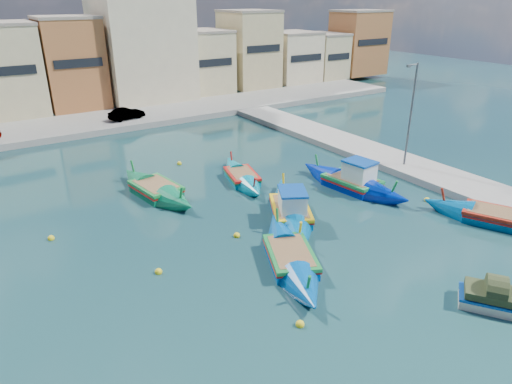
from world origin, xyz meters
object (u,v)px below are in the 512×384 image
object	(u,v)px
luzzu_blue_cabin	(352,183)
luzzu_cyan_south	(495,218)
tender_near	(493,299)
luzzu_green	(156,191)
quay_street_lamp	(410,115)
luzzu_blue_south	(290,259)
luzzu_turquoise_cabin	(291,212)
church_block	(140,31)
luzzu_cyan_mid	(242,178)

from	to	relation	value
luzzu_blue_cabin	luzzu_cyan_south	xyz separation A→B (m)	(3.33, -8.38, -0.12)
tender_near	luzzu_green	bearing A→B (deg)	111.16
quay_street_lamp	luzzu_blue_south	distance (m)	16.73
luzzu_turquoise_cabin	tender_near	xyz separation A→B (m)	(2.00, -11.62, 0.04)
church_block	tender_near	bearing A→B (deg)	-93.16
church_block	quay_street_lamp	world-z (taller)	church_block
church_block	quay_street_lamp	xyz separation A→B (m)	(7.44, -34.00, -4.07)
luzzu_cyan_mid	luzzu_blue_cabin	bearing A→B (deg)	-43.75
luzzu_turquoise_cabin	luzzu_green	size ratio (longest dim) A/B	1.04
luzzu_blue_cabin	luzzu_cyan_south	size ratio (longest dim) A/B	1.10
luzzu_cyan_mid	luzzu_blue_south	size ratio (longest dim) A/B	0.89
luzzu_blue_cabin	luzzu_cyan_mid	distance (m)	7.79
church_block	luzzu_cyan_mid	distance (m)	30.45
quay_street_lamp	luzzu_blue_south	xyz separation A→B (m)	(-15.17, -5.75, -4.06)
luzzu_blue_cabin	luzzu_blue_south	bearing A→B (deg)	-150.59
quay_street_lamp	tender_near	size ratio (longest dim) A/B	2.60
luzzu_blue_south	luzzu_cyan_south	xyz separation A→B (m)	(12.73, -3.08, 0.01)
luzzu_cyan_mid	tender_near	world-z (taller)	luzzu_cyan_mid
luzzu_turquoise_cabin	luzzu_cyan_mid	distance (m)	6.64
church_block	luzzu_turquoise_cabin	bearing A→B (deg)	-97.37
luzzu_blue_cabin	luzzu_cyan_mid	world-z (taller)	luzzu_blue_cabin
luzzu_turquoise_cabin	quay_street_lamp	bearing A→B (deg)	7.91
luzzu_turquoise_cabin	luzzu_blue_cabin	size ratio (longest dim) A/B	0.99
luzzu_blue_south	tender_near	size ratio (longest dim) A/B	2.97
tender_near	luzzu_turquoise_cabin	bearing A→B (deg)	99.78
luzzu_cyan_south	church_block	bearing A→B (deg)	96.66
luzzu_turquoise_cabin	luzzu_cyan_mid	xyz separation A→B (m)	(0.66, 6.61, -0.13)
luzzu_cyan_south	tender_near	xyz separation A→B (m)	(-7.61, -4.46, 0.13)
luzzu_blue_cabin	luzzu_green	world-z (taller)	luzzu_blue_cabin
church_block	luzzu_cyan_south	distance (m)	43.88
church_block	tender_near	xyz separation A→B (m)	(-2.61, -47.29, -7.99)
luzzu_turquoise_cabin	luzzu_cyan_south	distance (m)	11.98
quay_street_lamp	luzzu_blue_south	size ratio (longest dim) A/B	0.88
luzzu_blue_cabin	luzzu_turquoise_cabin	bearing A→B (deg)	-169.00
luzzu_turquoise_cabin	church_block	bearing A→B (deg)	82.63
quay_street_lamp	luzzu_cyan_mid	size ratio (longest dim) A/B	0.99
luzzu_green	tender_near	xyz separation A→B (m)	(7.46, -19.27, 0.12)
quay_street_lamp	luzzu_cyan_mid	world-z (taller)	quay_street_lamp
tender_near	church_block	bearing A→B (deg)	86.84
church_block	luzzu_blue_south	distance (m)	41.31
church_block	quay_street_lamp	distance (m)	35.04
luzzu_blue_south	luzzu_green	bearing A→B (deg)	101.28
luzzu_blue_south	quay_street_lamp	bearing A→B (deg)	20.76
church_block	luzzu_green	xyz separation A→B (m)	(-10.07, -28.03, -8.11)
luzzu_turquoise_cabin	luzzu_green	xyz separation A→B (m)	(-5.46, 7.65, -0.07)
luzzu_cyan_mid	luzzu_cyan_south	world-z (taller)	luzzu_cyan_south
quay_street_lamp	luzzu_blue_cabin	bearing A→B (deg)	-175.50
quay_street_lamp	luzzu_cyan_mid	distance (m)	13.08
quay_street_lamp	luzzu_turquoise_cabin	xyz separation A→B (m)	(-12.06, -1.68, -3.96)
quay_street_lamp	tender_near	xyz separation A→B (m)	(-10.05, -13.29, -3.92)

